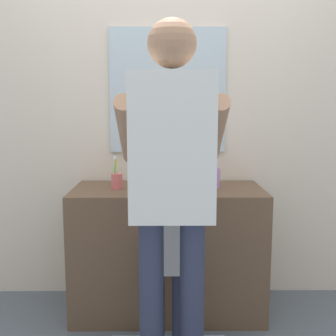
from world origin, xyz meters
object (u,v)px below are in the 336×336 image
(toothbrush_cup, at_px, (117,180))
(child_toddler, at_px, (168,249))
(adult_parent, at_px, (172,169))
(soap_bottle, at_px, (215,177))

(toothbrush_cup, distance_m, child_toddler, 0.59)
(child_toddler, height_order, adult_parent, adult_parent)
(child_toddler, xyz_separation_m, adult_parent, (0.01, -0.23, 0.47))
(soap_bottle, distance_m, child_toddler, 0.60)
(toothbrush_cup, bearing_deg, soap_bottle, 1.02)
(soap_bottle, xyz_separation_m, adult_parent, (-0.28, -0.64, 0.15))
(child_toddler, bearing_deg, toothbrush_cup, 128.82)
(soap_bottle, bearing_deg, toothbrush_cup, -178.98)
(soap_bottle, bearing_deg, adult_parent, -113.83)
(toothbrush_cup, bearing_deg, child_toddler, -51.18)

